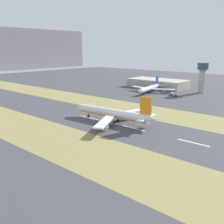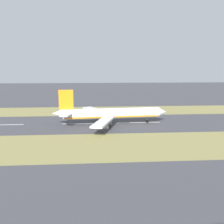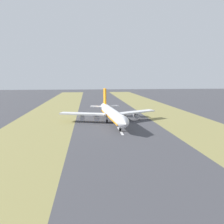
% 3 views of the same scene
% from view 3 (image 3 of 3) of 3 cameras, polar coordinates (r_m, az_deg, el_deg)
% --- Properties ---
extents(ground_plane, '(800.00, 800.00, 0.00)m').
position_cam_3_polar(ground_plane, '(132.35, 1.08, -3.19)').
color(ground_plane, '#424247').
extents(grass_median_west, '(40.00, 600.00, 0.01)m').
position_cam_3_polar(grass_median_west, '(145.15, 19.00, -2.60)').
color(grass_median_west, olive).
rests_on(grass_median_west, ground).
extents(grass_median_east, '(40.00, 600.00, 0.01)m').
position_cam_3_polar(grass_median_east, '(134.22, -18.37, -3.48)').
color(grass_median_east, olive).
rests_on(grass_median_east, ground).
extents(centreline_dash_near, '(1.20, 18.00, 0.01)m').
position_cam_3_polar(centreline_dash_near, '(194.16, -1.35, 0.71)').
color(centreline_dash_near, silver).
rests_on(centreline_dash_near, ground).
extents(centreline_dash_mid, '(1.20, 18.00, 0.01)m').
position_cam_3_polar(centreline_dash_mid, '(154.87, -0.04, -1.40)').
color(centreline_dash_mid, silver).
rests_on(centreline_dash_mid, ground).
extents(centreline_dash_far, '(1.20, 18.00, 0.01)m').
position_cam_3_polar(centreline_dash_far, '(116.07, 2.17, -4.92)').
color(centreline_dash_far, silver).
rests_on(centreline_dash_far, ground).
extents(airplane_main_jet, '(63.88, 67.22, 20.20)m').
position_cam_3_polar(airplane_main_jet, '(135.87, -0.16, -0.29)').
color(airplane_main_jet, white).
rests_on(airplane_main_jet, ground).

